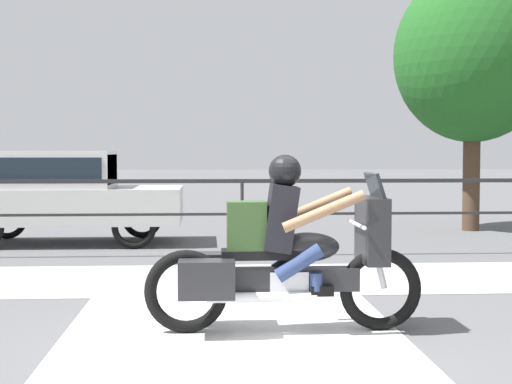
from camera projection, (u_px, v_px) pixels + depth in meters
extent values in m
plane|color=#565659|center=(273.00, 347.00, 6.41)|extent=(120.00, 120.00, 0.00)
cube|color=#A8A59E|center=(250.00, 279.00, 9.80)|extent=(44.00, 2.40, 0.01)
cube|color=silver|center=(236.00, 354.00, 6.19)|extent=(2.97, 6.00, 0.01)
cube|color=#232326|center=(242.00, 181.00, 11.83)|extent=(36.00, 0.04, 0.06)
cube|color=#232326|center=(242.00, 214.00, 11.86)|extent=(36.00, 0.03, 0.04)
cylinder|color=#232326|center=(242.00, 218.00, 11.86)|extent=(0.05, 0.05, 1.18)
torus|color=black|center=(381.00, 289.00, 7.01)|extent=(0.74, 0.11, 0.74)
torus|color=black|center=(186.00, 291.00, 6.90)|extent=(0.74, 0.11, 0.74)
cube|color=#232326|center=(284.00, 279.00, 6.95)|extent=(1.32, 0.22, 0.20)
cube|color=silver|center=(288.00, 285.00, 6.95)|extent=(0.34, 0.26, 0.26)
ellipsoid|color=#232326|center=(308.00, 247.00, 6.94)|extent=(0.57, 0.30, 0.26)
cube|color=black|center=(265.00, 254.00, 6.92)|extent=(0.76, 0.28, 0.08)
cube|color=#232326|center=(372.00, 230.00, 6.97)|extent=(0.20, 0.63, 0.58)
cube|color=#1E232B|center=(375.00, 186.00, 6.95)|extent=(0.10, 0.53, 0.24)
cylinder|color=silver|center=(357.00, 224.00, 6.96)|extent=(0.04, 0.70, 0.04)
cylinder|color=silver|center=(262.00, 297.00, 6.78)|extent=(0.95, 0.09, 0.09)
cube|color=#232326|center=(207.00, 279.00, 6.66)|extent=(0.48, 0.28, 0.32)
cube|color=#232326|center=(207.00, 271.00, 7.14)|extent=(0.48, 0.28, 0.32)
cylinder|color=silver|center=(377.00, 260.00, 6.99)|extent=(0.18, 0.06, 0.53)
cube|color=black|center=(280.00, 218.00, 6.91)|extent=(0.32, 0.36, 0.61)
sphere|color=#8C6647|center=(285.00, 173.00, 6.90)|extent=(0.23, 0.23, 0.23)
sphere|color=black|center=(285.00, 171.00, 6.90)|extent=(0.29, 0.29, 0.29)
cylinder|color=navy|center=(299.00, 263.00, 6.80)|extent=(0.44, 0.13, 0.34)
cylinder|color=navy|center=(316.00, 282.00, 6.81)|extent=(0.11, 0.11, 0.16)
cube|color=black|center=(322.00, 291.00, 6.82)|extent=(0.20, 0.10, 0.09)
cylinder|color=navy|center=(295.00, 258.00, 7.09)|extent=(0.44, 0.13, 0.34)
cylinder|color=navy|center=(312.00, 276.00, 7.11)|extent=(0.11, 0.11, 0.16)
cube|color=black|center=(317.00, 285.00, 7.12)|extent=(0.20, 0.10, 0.09)
cylinder|color=#8C6647|center=(324.00, 211.00, 6.63)|extent=(0.72, 0.09, 0.36)
cylinder|color=#8C6647|center=(314.00, 206.00, 7.23)|extent=(0.72, 0.09, 0.36)
cube|color=#2D4723|center=(246.00, 226.00, 6.90)|extent=(0.34, 0.27, 0.44)
cube|color=silver|center=(67.00, 205.00, 13.51)|extent=(3.95, 1.76, 0.61)
cube|color=silver|center=(52.00, 169.00, 13.46)|extent=(2.06, 1.55, 0.63)
cube|color=#19232D|center=(111.00, 169.00, 13.53)|extent=(0.04, 1.37, 0.51)
cube|color=#19232D|center=(52.00, 169.00, 13.46)|extent=(1.89, 1.58, 0.41)
torus|color=black|center=(134.00, 227.00, 12.80)|extent=(0.74, 0.11, 0.74)
torus|color=black|center=(142.00, 218.00, 14.41)|extent=(0.74, 0.11, 0.74)
torus|color=black|center=(7.00, 219.00, 14.26)|extent=(0.74, 0.11, 0.74)
cylinder|color=#473323|center=(471.00, 176.00, 15.74)|extent=(0.34, 0.34, 2.21)
ellipsoid|color=#1E561E|center=(473.00, 55.00, 15.61)|extent=(3.15, 3.15, 3.46)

